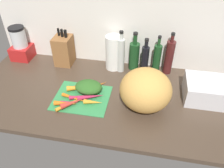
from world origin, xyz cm
name	(u,v)px	position (x,y,z in cm)	size (l,w,h in cm)	color
ground_plane	(102,94)	(0.00, 0.00, -1.50)	(170.00, 80.00, 3.00)	#47382B
wall_back	(113,24)	(0.00, 38.50, 30.00)	(170.00, 3.00, 60.00)	silver
cutting_board	(82,97)	(-11.16, -7.89, 0.40)	(33.82, 28.51, 0.80)	#338C4C
carrot_0	(69,103)	(-16.54, -15.33, 1.95)	(2.30, 2.30, 10.67)	#B2264C
carrot_1	(68,104)	(-16.95, -16.72, 1.89)	(2.19, 2.19, 16.36)	orange
carrot_2	(66,103)	(-18.40, -16.82, 2.26)	(2.93, 2.93, 13.66)	orange
carrot_3	(72,103)	(-14.82, -16.05, 2.59)	(3.59, 3.59, 13.67)	red
carrot_4	(83,84)	(-13.41, 3.28, 2.08)	(2.55, 2.55, 16.53)	red
carrot_5	(78,88)	(-15.15, -1.71, 2.55)	(3.51, 3.51, 14.68)	orange
carrot_6	(96,86)	(-4.64, 2.66, 2.06)	(2.52, 2.52, 17.03)	orange
carrot_7	(91,97)	(-5.20, -8.36, 2.43)	(3.26, 3.26, 16.40)	#B2264C
carrot_8	(75,98)	(-14.51, -11.10, 1.92)	(2.25, 2.25, 17.93)	orange
carrot_9	(93,102)	(-2.70, -12.75, 2.31)	(3.01, 3.01, 11.08)	orange
carrot_10	(78,97)	(-13.13, -9.97, 2.16)	(2.73, 2.73, 10.35)	#B2264C
carrot_greens_pile	(89,87)	(-8.30, -1.87, 4.44)	(17.19, 13.22, 7.27)	#2D6023
winter_squash	(146,90)	(27.26, -8.28, 12.61)	(29.48, 27.70, 25.21)	gold
knife_block	(64,50)	(-35.23, 28.90, 10.94)	(12.37, 14.07, 26.94)	brown
blender_appliance	(21,45)	(-70.30, 29.86, 11.10)	(14.74, 14.74, 25.80)	red
paper_towel_roll	(114,53)	(1.97, 29.50, 12.56)	(11.35, 11.35, 25.12)	white
bottle_0	(121,55)	(7.64, 26.71, 13.15)	(5.30, 5.30, 30.74)	silver
bottle_1	(134,55)	(16.53, 31.52, 10.80)	(7.29, 7.29, 28.28)	#19421E
bottle_2	(145,59)	(24.42, 28.21, 10.81)	(5.19, 5.19, 26.10)	black
bottle_3	(157,58)	(32.55, 29.61, 11.18)	(5.47, 5.47, 28.17)	#19421E
bottle_4	(169,57)	(40.69, 30.64, 12.69)	(6.08, 6.08, 30.55)	#471919
dish_rack	(208,90)	(64.48, 6.21, 6.29)	(27.57, 22.31, 12.58)	silver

